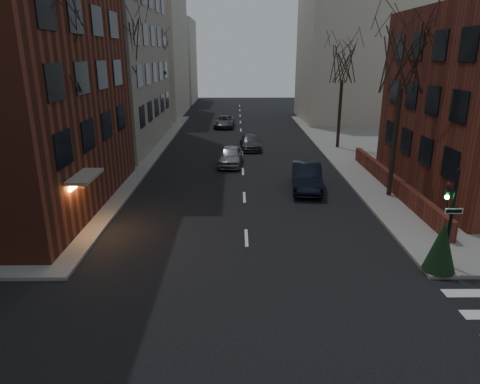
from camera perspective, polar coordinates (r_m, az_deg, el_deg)
name	(u,v)px	position (r m, az deg, el deg)	size (l,w,h in m)	color
low_wall_right	(392,182)	(28.48, 19.61, 1.25)	(0.35, 16.00, 1.00)	maroon
building_distant_la	(130,48)	(63.33, -14.42, 18.05)	(14.00, 16.00, 18.00)	#B9B09C
building_distant_ra	(359,56)	(58.70, 15.54, 17.03)	(14.00, 14.00, 16.00)	#B9B09C
building_distant_lb	(165,62)	(79.64, -9.91, 16.77)	(10.00, 12.00, 14.00)	#B9B09C
traffic_signal	(449,224)	(18.86, 26.05, -3.87)	(0.76, 0.44, 4.00)	black
tree_left_a	(54,50)	(22.26, -23.55, 16.92)	(4.18, 4.18, 10.26)	#2D231C
tree_left_b	(121,45)	(33.69, -15.59, 18.34)	(4.40, 4.40, 10.80)	#2D231C
tree_left_c	(156,57)	(47.38, -11.08, 17.29)	(3.96, 3.96, 9.72)	#2D231C
tree_right_a	(404,59)	(26.31, 21.02, 16.18)	(3.96, 3.96, 9.72)	#2D231C
tree_right_b	(343,63)	(39.73, 13.60, 16.42)	(3.74, 3.74, 9.18)	#2D231C
streetlamp_near	(121,118)	(29.95, -15.65, 9.46)	(0.36, 0.36, 6.28)	black
streetlamp_far	(167,92)	(49.42, -9.69, 12.98)	(0.36, 0.36, 6.28)	black
parked_sedan	(307,177)	(27.59, 8.87, 1.99)	(1.78, 5.09, 1.68)	black
car_lane_silver	(230,156)	(33.39, -1.28, 4.83)	(1.76, 4.37, 1.49)	gray
car_lane_gray	(251,142)	(39.23, 1.42, 6.65)	(1.77, 4.35, 1.26)	#3B3C40
car_lane_far	(224,122)	(51.23, -2.12, 9.37)	(2.24, 4.86, 1.35)	#45454B
sandwich_board	(402,188)	(27.76, 20.78, 0.51)	(0.36, 0.51, 0.81)	white
evergreen_shrub	(442,246)	(18.54, 25.29, -6.55)	(1.24, 1.24, 2.06)	black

